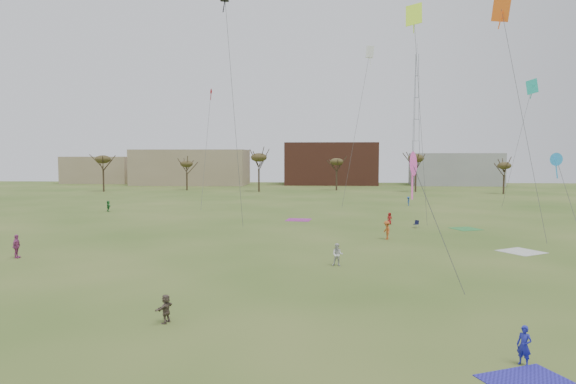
{
  "coord_description": "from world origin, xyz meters",
  "views": [
    {
      "loc": [
        2.77,
        -27.95,
        8.4
      ],
      "look_at": [
        0.0,
        12.0,
        5.5
      ],
      "focal_mm": 31.63,
      "sensor_mm": 36.0,
      "label": 1
    }
  ],
  "objects": [
    {
      "name": "flyer_far_b",
      "position": [
        10.89,
        34.16,
        0.72
      ],
      "size": [
        0.82,
        0.68,
        1.44
      ],
      "primitive_type": "imported",
      "rotation": [
        0.0,
        0.0,
        0.37
      ],
      "color": "maroon",
      "rests_on": "ground"
    },
    {
      "name": "blanket_cream",
      "position": [
        20.07,
        17.03,
        0.0
      ],
      "size": [
        4.3,
        4.3,
        0.03
      ],
      "primitive_type": "cube",
      "rotation": [
        0.0,
        0.0,
        0.56
      ],
      "color": "silver",
      "rests_on": "ground"
    },
    {
      "name": "camp_chair_right",
      "position": [
        13.56,
        31.31,
        0.26
      ],
      "size": [
        0.73,
        0.74,
        0.87
      ],
      "rotation": [
        0.0,
        0.0,
        5.62
      ],
      "color": "#121433",
      "rests_on": "ground"
    },
    {
      "name": "radio_tower",
      "position": [
        30.0,
        125.0,
        19.21
      ],
      "size": [
        1.51,
        1.72,
        41.0
      ],
      "color": "#9EA3A8",
      "rests_on": "ground"
    },
    {
      "name": "kites_aloft",
      "position": [
        4.23,
        30.79,
        20.42
      ],
      "size": [
        59.7,
        50.05,
        24.47
      ],
      "color": "#2996EA",
      "rests_on": "ground"
    },
    {
      "name": "spectator_mid_e",
      "position": [
        3.9,
        10.26,
        0.87
      ],
      "size": [
        0.91,
        0.75,
        1.73
      ],
      "primitive_type": "imported",
      "rotation": [
        0.0,
        0.0,
        6.17
      ],
      "color": "silver",
      "rests_on": "ground"
    },
    {
      "name": "spectator_fore_c",
      "position": [
        -5.07,
        -3.52,
        0.73
      ],
      "size": [
        0.8,
        1.42,
        1.45
      ],
      "primitive_type": "imported",
      "rotation": [
        0.0,
        0.0,
        4.42
      ],
      "color": "brown",
      "rests_on": "ground"
    },
    {
      "name": "building_grey",
      "position": [
        40.0,
        118.0,
        4.5
      ],
      "size": [
        24.0,
        12.0,
        9.0
      ],
      "primitive_type": "cube",
      "color": "gray",
      "rests_on": "ground"
    },
    {
      "name": "blanket_olive",
      "position": [
        19.07,
        30.73,
        0.0
      ],
      "size": [
        3.67,
        3.67,
        0.03
      ],
      "primitive_type": "cube",
      "rotation": [
        0.0,
        0.0,
        1.95
      ],
      "color": "#328A3F",
      "rests_on": "ground"
    },
    {
      "name": "spectator_mid_d",
      "position": [
        -22.24,
        11.42,
        0.97
      ],
      "size": [
        0.6,
        1.19,
        1.94
      ],
      "primitive_type": "imported",
      "rotation": [
        0.0,
        0.0,
        1.69
      ],
      "color": "#AC478A",
      "rests_on": "ground"
    },
    {
      "name": "flyer_mid_b",
      "position": [
        9.16,
        22.9,
        0.94
      ],
      "size": [
        0.97,
        1.34,
        1.87
      ],
      "primitive_type": "imported",
      "rotation": [
        0.0,
        0.0,
        4.96
      ],
      "color": "#B85522",
      "rests_on": "ground"
    },
    {
      "name": "flyer_far_c",
      "position": [
        17.01,
        57.61,
        0.75
      ],
      "size": [
        0.59,
        0.99,
        1.5
      ],
      "primitive_type": "imported",
      "rotation": [
        0.0,
        0.0,
        4.75
      ],
      "color": "#1F4591",
      "rests_on": "ground"
    },
    {
      "name": "flyer_far_a",
      "position": [
        -29.37,
        45.59,
        0.8
      ],
      "size": [
        1.24,
        1.48,
        1.6
      ],
      "primitive_type": "imported",
      "rotation": [
        0.0,
        0.0,
        2.19
      ],
      "color": "#2A7E3A",
      "rests_on": "ground"
    },
    {
      "name": "tree_line",
      "position": [
        -2.85,
        79.12,
        7.09
      ],
      "size": [
        117.44,
        49.32,
        8.91
      ],
      "color": "#3A2B1E",
      "rests_on": "ground"
    },
    {
      "name": "building_brick",
      "position": [
        5.0,
        120.0,
        6.0
      ],
      "size": [
        26.0,
        16.0,
        12.0
      ],
      "primitive_type": "cube",
      "color": "brown",
      "rests_on": "ground"
    },
    {
      "name": "building_tan_west",
      "position": [
        -65.0,
        122.0,
        4.0
      ],
      "size": [
        20.0,
        12.0,
        8.0
      ],
      "primitive_type": "cube",
      "color": "#937F60",
      "rests_on": "ground"
    },
    {
      "name": "flyer_near_right",
      "position": [
        10.84,
        -7.58,
        0.81
      ],
      "size": [
        0.69,
        0.69,
        1.61
      ],
      "primitive_type": "imported",
      "rotation": [
        0.0,
        0.0,
        5.48
      ],
      "color": "navy",
      "rests_on": "ground"
    },
    {
      "name": "building_tan",
      "position": [
        -35.0,
        115.0,
        5.0
      ],
      "size": [
        32.0,
        14.0,
        10.0
      ],
      "primitive_type": "cube",
      "color": "#937F60",
      "rests_on": "ground"
    },
    {
      "name": "blanket_plum",
      "position": [
        -0.39,
        37.49,
        0.0
      ],
      "size": [
        3.47,
        3.47,
        0.03
      ],
      "primitive_type": "cube",
      "rotation": [
        0.0,
        0.0,
        3.01
      ],
      "color": "#9F308E",
      "rests_on": "ground"
    },
    {
      "name": "ground",
      "position": [
        0.0,
        0.0,
        0.0
      ],
      "size": [
        260.0,
        260.0,
        0.0
      ],
      "primitive_type": "plane",
      "color": "#35571B",
      "rests_on": "ground"
    }
  ]
}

